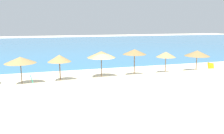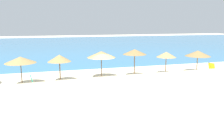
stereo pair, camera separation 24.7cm
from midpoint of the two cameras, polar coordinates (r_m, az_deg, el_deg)
The scene contains 12 objects.
ground_plane at distance 19.97m, azimuth -2.13°, elevation -4.27°, with size 160.00×160.00×0.00m, color beige.
sea_water at distance 56.68m, azimuth -11.86°, elevation 5.46°, with size 160.00×61.78×0.01m, color teal.
dune_ridge at distance 11.30m, azimuth 17.28°, elevation -9.01°, with size 53.68×5.97×2.98m, color beige.
beach_umbrella_1 at distance 20.09m, azimuth -22.37°, elevation 1.62°, with size 2.53×2.53×2.54m.
beach_umbrella_2 at distance 20.41m, azimuth -13.41°, elevation 2.13°, with size 2.05×2.05×2.53m.
beach_umbrella_3 at distance 21.13m, azimuth -3.05°, elevation 3.19°, with size 2.64×2.64×2.69m.
beach_umbrella_4 at distance 21.71m, azimuth 5.36°, elevation 3.81°, with size 2.24×2.24×2.82m.
beach_umbrella_5 at distance 23.55m, azimuth 13.09°, elevation 3.08°, with size 1.98×1.98×2.41m.
beach_umbrella_6 at distance 25.34m, azimuth 20.33°, elevation 3.26°, with size 2.59×2.59×2.45m.
lounge_chair_0 at distance 25.64m, azimuth 22.84°, elevation -0.58°, with size 1.59×1.14×1.17m.
lounge_chair_1 at distance 19.26m, azimuth -20.91°, elevation -4.13°, with size 1.48×0.83×1.15m.
cooler_box at distance 17.39m, azimuth -2.47°, elevation -5.92°, with size 0.51×0.41×0.40m, color white.
Camera 1 is at (-4.97, -18.61, 5.26)m, focal length 36.41 mm.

